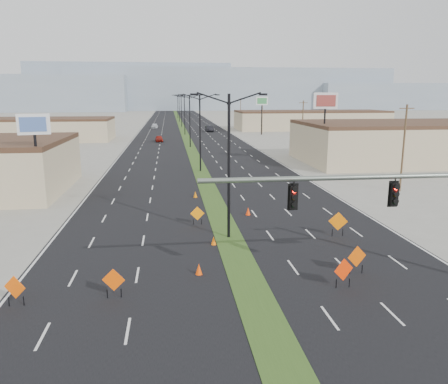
{
  "coord_description": "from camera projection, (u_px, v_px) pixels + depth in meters",
  "views": [
    {
      "loc": [
        -4.0,
        -17.35,
        9.89
      ],
      "look_at": [
        -0.27,
        12.56,
        3.2
      ],
      "focal_mm": 35.0,
      "sensor_mm": 36.0,
      "label": 1
    }
  ],
  "objects": [
    {
      "name": "cone_2",
      "position": [
        248.0,
        211.0,
        36.74
      ],
      "size": [
        0.44,
        0.44,
        0.67
      ],
      "primitive_type": "cone",
      "rotation": [
        0.0,
        0.0,
        -0.1
      ],
      "color": "#FF3A05",
      "rests_on": "ground"
    },
    {
      "name": "streetlight_1",
      "position": [
        200.0,
        130.0,
        57.01
      ],
      "size": [
        5.15,
        0.24,
        10.02
      ],
      "color": "black",
      "rests_on": "ground"
    },
    {
      "name": "car_far",
      "position": [
        155.0,
        126.0,
        133.52
      ],
      "size": [
        2.0,
        4.69,
        1.35
      ],
      "primitive_type": "imported",
      "rotation": [
        0.0,
        0.0,
        -0.02
      ],
      "color": "silver",
      "rests_on": "ground"
    },
    {
      "name": "construction_sign_5",
      "position": [
        338.0,
        222.0,
        31.08
      ],
      "size": [
        1.31,
        0.4,
        1.8
      ],
      "rotation": [
        0.0,
        0.0,
        -0.27
      ],
      "color": "orange",
      "rests_on": "ground"
    },
    {
      "name": "utility_pole_2",
      "position": [
        262.0,
        116.0,
        112.87
      ],
      "size": [
        1.6,
        0.2,
        9.0
      ],
      "color": "#4C3823",
      "rests_on": "ground"
    },
    {
      "name": "streetlight_4",
      "position": [
        181.0,
        110.0,
        138.38
      ],
      "size": [
        5.15,
        0.24,
        10.02
      ],
      "color": "black",
      "rests_on": "ground"
    },
    {
      "name": "streetlight_5",
      "position": [
        179.0,
        107.0,
        165.51
      ],
      "size": [
        5.15,
        0.24,
        10.02
      ],
      "color": "black",
      "rests_on": "ground"
    },
    {
      "name": "road_surface",
      "position": [
        184.0,
        133.0,
        116.31
      ],
      "size": [
        25.0,
        400.0,
        0.02
      ],
      "primitive_type": "cube",
      "color": "black",
      "rests_on": "ground"
    },
    {
      "name": "mesa_backdrop",
      "position": [
        133.0,
        87.0,
        322.34
      ],
      "size": [
        140.0,
        50.0,
        32.0
      ],
      "primitive_type": "cube",
      "color": "#8392A2",
      "rests_on": "ground"
    },
    {
      "name": "construction_sign_2",
      "position": [
        197.0,
        214.0,
        33.94
      ],
      "size": [
        1.1,
        0.08,
        1.46
      ],
      "rotation": [
        0.0,
        0.0,
        -0.03
      ],
      "color": "orange",
      "rests_on": "ground"
    },
    {
      "name": "car_mid",
      "position": [
        209.0,
        129.0,
        121.67
      ],
      "size": [
        2.14,
        5.1,
        1.64
      ],
      "primitive_type": "imported",
      "rotation": [
        0.0,
        0.0,
        0.08
      ],
      "color": "black",
      "rests_on": "ground"
    },
    {
      "name": "building_sw_far",
      "position": [
        43.0,
        130.0,
        97.42
      ],
      "size": [
        30.0,
        14.0,
        4.5
      ],
      "primitive_type": "cube",
      "color": "#C1B08A",
      "rests_on": "ground"
    },
    {
      "name": "construction_sign_4",
      "position": [
        344.0,
        271.0,
        22.71
      ],
      "size": [
        1.17,
        0.43,
        1.63
      ],
      "rotation": [
        0.0,
        0.0,
        0.33
      ],
      "color": "#EF3205",
      "rests_on": "ground"
    },
    {
      "name": "mesa_east",
      "position": [
        421.0,
        97.0,
        320.2
      ],
      "size": [
        160.0,
        50.0,
        18.0
      ],
      "primitive_type": "cube",
      "color": "#8392A2",
      "rests_on": "ground"
    },
    {
      "name": "streetlight_2",
      "position": [
        190.0,
        119.0,
        84.13
      ],
      "size": [
        5.15,
        0.24,
        10.02
      ],
      "color": "black",
      "rests_on": "ground"
    },
    {
      "name": "streetlight_0",
      "position": [
        229.0,
        162.0,
        29.88
      ],
      "size": [
        5.15,
        0.24,
        10.02
      ],
      "color": "black",
      "rests_on": "ground"
    },
    {
      "name": "mesa_center",
      "position": [
        230.0,
        90.0,
        311.86
      ],
      "size": [
        220.0,
        50.0,
        28.0
      ],
      "primitive_type": "cube",
      "color": "#8392A2",
      "rests_on": "ground"
    },
    {
      "name": "streetlight_3",
      "position": [
        185.0,
        113.0,
        111.26
      ],
      "size": [
        5.15,
        0.24,
        10.02
      ],
      "color": "black",
      "rests_on": "ground"
    },
    {
      "name": "cone_1",
      "position": [
        214.0,
        241.0,
        29.45
      ],
      "size": [
        0.44,
        0.44,
        0.59
      ],
      "primitive_type": "cone",
      "rotation": [
        0.0,
        0.0,
        0.28
      ],
      "color": "#FF6805",
      "rests_on": "ground"
    },
    {
      "name": "construction_sign_0",
      "position": [
        15.0,
        288.0,
        20.75
      ],
      "size": [
        1.11,
        0.44,
        1.55
      ],
      "rotation": [
        0.0,
        0.0,
        -0.35
      ],
      "color": "#E64F04",
      "rests_on": "ground"
    },
    {
      "name": "ground",
      "position": [
        265.0,
        322.0,
        19.43
      ],
      "size": [
        600.0,
        600.0,
        0.0
      ],
      "primitive_type": "plane",
      "color": "gray",
      "rests_on": "ground"
    },
    {
      "name": "utility_pole_1",
      "position": [
        302.0,
        125.0,
        78.96
      ],
      "size": [
        1.6,
        0.2,
        9.0
      ],
      "color": "#4C3823",
      "rests_on": "ground"
    },
    {
      "name": "cone_0",
      "position": [
        199.0,
        269.0,
        24.54
      ],
      "size": [
        0.51,
        0.51,
        0.65
      ],
      "primitive_type": "cone",
      "rotation": [
        0.0,
        0.0,
        -0.38
      ],
      "color": "#FB4805",
      "rests_on": "ground"
    },
    {
      "name": "car_left",
      "position": [
        159.0,
        139.0,
        95.11
      ],
      "size": [
        1.88,
        4.02,
        1.33
      ],
      "primitive_type": "imported",
      "rotation": [
        0.0,
        0.0,
        0.08
      ],
      "color": "maroon",
      "rests_on": "ground"
    },
    {
      "name": "pole_sign_west",
      "position": [
        34.0,
        132.0,
        38.17
      ],
      "size": [
        2.72,
        1.04,
        8.33
      ],
      "rotation": [
        0.0,
        0.0,
        0.26
      ],
      "color": "black",
      "rests_on": "ground"
    },
    {
      "name": "median_strip",
      "position": [
        184.0,
        133.0,
        116.31
      ],
      "size": [
        2.0,
        400.0,
        0.04
      ],
      "primitive_type": "cube",
      "color": "#2F4C1B",
      "rests_on": "ground"
    },
    {
      "name": "streetlight_6",
      "position": [
        178.0,
        106.0,
        192.63
      ],
      "size": [
        5.15,
        0.24,
        10.02
      ],
      "color": "black",
      "rests_on": "ground"
    },
    {
      "name": "utility_pole_0",
      "position": [
        403.0,
        147.0,
        45.06
      ],
      "size": [
        1.6,
        0.2,
        9.0
      ],
      "color": "#4C3823",
      "rests_on": "ground"
    },
    {
      "name": "building_se_near",
      "position": [
        420.0,
        143.0,
        66.54
      ],
      "size": [
        36.0,
        18.0,
        5.5
      ],
      "primitive_type": "cube",
      "color": "#C1B08A",
      "rests_on": "ground"
    },
    {
      "name": "building_se_far",
      "position": [
        311.0,
        121.0,
        130.05
      ],
      "size": [
        44.0,
        16.0,
        5.0
      ],
      "primitive_type": "cube",
      "color": "#C1B08A",
      "rests_on": "ground"
    },
    {
      "name": "pole_sign_east_far",
      "position": [
        262.0,
        104.0,
        110.47
      ],
      "size": [
        3.14,
        0.65,
        9.57
      ],
      "rotation": [
        0.0,
        0.0,
        0.09
      ],
      "color": "black",
      "rests_on": "ground"
    },
    {
      "name": "construction_sign_3",
      "position": [
        357.0,
        257.0,
        24.53
      ],
      "size": [
        1.21,
        0.36,
        1.65
      ],
      "rotation": [
        0.0,
        0.0,
        0.26
      ],
      "color": "#DF5004",
      "rests_on": "ground"
    },
    {
      "name": "utility_pole_3",
      "position": [
        240.0,
        111.0,
        146.78
      ],
      "size": [
        1.6,
        0.2,
        9.0
      ],
      "color": "#4C3823",
      "rests_on": "ground"
    },
    {
      "name": "pole_sign_east_near",
      "position": [
        325.0,
        106.0,
        60.8
      ],
      "size": [
        3.37,
        0.81,
        10.28
      ],
      "rotation": [
        0.0,
        0.0,
        -0.14
      ],
      "color": "black",
      "rests_on": "ground"
    },
    {
      "name": "construction_sign_1",
      "position": [
        114.0,
        281.0,
        21.59
      ],
      "size": [
        1.15,
        0.25,
        1.54
      ],
      "rotation": [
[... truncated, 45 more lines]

